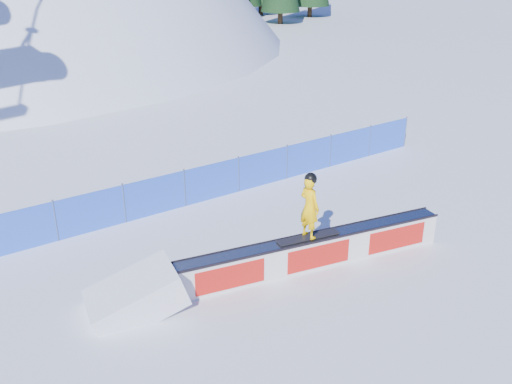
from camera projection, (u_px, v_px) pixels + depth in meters
ground at (236, 280)px, 14.08m from camera, size 160.00×160.00×0.00m
safety_fence at (155, 196)px, 17.23m from camera, size 22.05×0.05×1.30m
rail_box at (314, 251)px, 14.49m from camera, size 7.30×1.88×0.88m
snow_ramp at (137, 309)px, 12.98m from camera, size 2.43×1.77×1.38m
snowboarder at (310, 207)px, 13.89m from camera, size 1.69×0.62×1.74m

